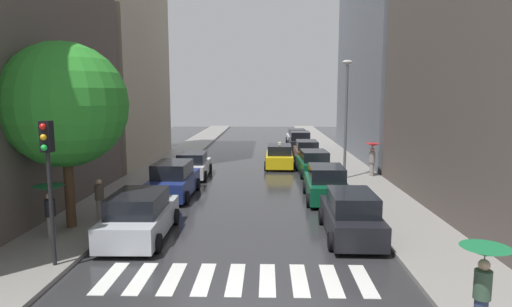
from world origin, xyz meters
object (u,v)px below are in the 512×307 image
parked_car_right_fifth (300,142)px  lamp_post_right (346,111)px  parked_car_left_nearest (140,216)px  pedestrian_near_tree (100,198)px  pedestrian_far_side (49,199)px  parked_car_right_nearest (351,216)px  parked_car_right_third (314,163)px  parked_car_right_fourth (307,152)px  parked_car_right_second (326,184)px  parked_car_right_sixth (297,137)px  taxi_midroad (279,157)px  parked_car_left_second (174,180)px  traffic_light_left_corner (48,161)px  parked_car_left_third (193,166)px  street_tree_left (64,105)px  pedestrian_foreground (372,153)px  pedestrian_by_kerb (484,270)px

parked_car_right_fifth → lamp_post_right: bearing=-172.0°
parked_car_left_nearest → pedestrian_near_tree: pedestrian_near_tree is taller
pedestrian_far_side → parked_car_right_nearest: bearing=71.9°
parked_car_right_third → parked_car_right_fourth: 5.69m
lamp_post_right → pedestrian_near_tree: bearing=-142.6°
parked_car_right_nearest → parked_car_right_fourth: parked_car_right_nearest is taller
parked_car_right_second → parked_car_right_sixth: size_ratio=1.02×
parked_car_right_second → taxi_midroad: size_ratio=0.96×
parked_car_right_second → parked_car_right_third: bearing=0.4°
parked_car_right_sixth → taxi_midroad: taxi_midroad is taller
pedestrian_far_side → parked_car_right_fifth: bearing=134.7°
parked_car_left_second → taxi_midroad: parked_car_left_second is taller
parked_car_right_fifth → pedestrian_near_tree: size_ratio=2.65×
taxi_midroad → lamp_post_right: 6.99m
pedestrian_far_side → pedestrian_near_tree: bearing=138.6°
parked_car_left_nearest → parked_car_right_third: size_ratio=1.10×
parked_car_right_nearest → pedestrian_far_side: pedestrian_far_side is taller
pedestrian_far_side → traffic_light_left_corner: 3.35m
parked_car_left_third → pedestrian_near_tree: 9.90m
parked_car_right_third → parked_car_right_fifth: 11.77m
parked_car_right_fourth → pedestrian_far_side: size_ratio=2.35×
parked_car_right_fourth → taxi_midroad: bearing=140.9°
parked_car_right_third → parked_car_right_fifth: (-0.03, 11.77, 0.08)m
parked_car_right_second → pedestrian_far_side: (-10.57, -6.25, 0.74)m
parked_car_right_sixth → pedestrian_far_side: bearing=159.5°
street_tree_left → lamp_post_right: size_ratio=1.00×
parked_car_left_nearest → lamp_post_right: lamp_post_right is taller
parked_car_left_nearest → parked_car_right_second: (7.51, 5.81, 0.00)m
parked_car_right_nearest → parked_car_right_sixth: bearing=0.9°
parked_car_left_second → parked_car_right_sixth: size_ratio=1.11×
traffic_light_left_corner → pedestrian_far_side: bearing=118.0°
pedestrian_foreground → street_tree_left: street_tree_left is taller
parked_car_right_nearest → street_tree_left: bearing=88.2°
parked_car_right_nearest → pedestrian_by_kerb: pedestrian_by_kerb is taller
taxi_midroad → street_tree_left: street_tree_left is taller
parked_car_left_second → parked_car_left_third: (0.08, 5.24, -0.10)m
parked_car_right_second → pedestrian_far_side: size_ratio=2.32×
lamp_post_right → parked_car_right_sixth: bearing=94.9°
parked_car_right_fifth → street_tree_left: 26.08m
lamp_post_right → parked_car_right_second: bearing=-109.8°
pedestrian_by_kerb → taxi_midroad: bearing=31.2°
taxi_midroad → street_tree_left: (-8.38, -14.74, 4.04)m
parked_car_right_third → traffic_light_left_corner: 18.28m
parked_car_left_third → street_tree_left: street_tree_left is taller
lamp_post_right → taxi_midroad: bearing=128.5°
parked_car_right_fifth → parked_car_right_sixth: parked_car_right_fifth is taller
parked_car_right_fifth → taxi_midroad: 9.06m
lamp_post_right → parked_car_left_third: bearing=174.8°
traffic_light_left_corner → lamp_post_right: 17.61m
parked_car_left_second → parked_car_right_second: (7.64, -0.55, -0.04)m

